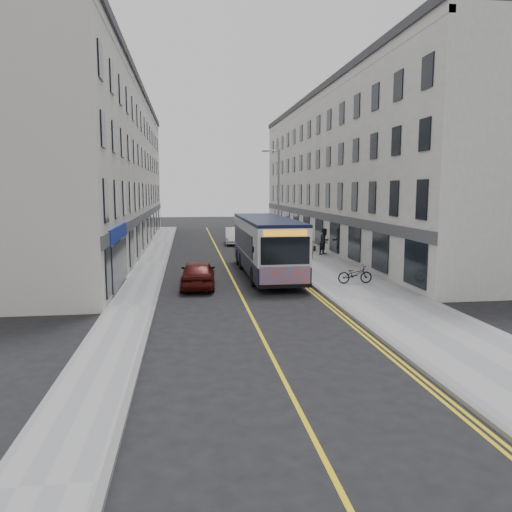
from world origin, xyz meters
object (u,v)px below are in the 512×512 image
object	(u,v)px
pedestrian_near	(311,247)
car_maroon	(198,274)
car_white	(234,236)
streetlamp	(277,199)
pedestrian_far	(325,241)
city_bus	(266,244)
bicycle	(355,274)

from	to	relation	value
pedestrian_near	car_maroon	xyz separation A→B (m)	(-8.34, -9.25, -0.21)
pedestrian_near	car_white	size ratio (longest dim) A/B	0.36
pedestrian_near	streetlamp	bearing A→B (deg)	135.55
pedestrian_far	car_maroon	distance (m)	14.91
car_maroon	city_bus	bearing A→B (deg)	-137.86
pedestrian_far	city_bus	bearing A→B (deg)	-165.53
streetlamp	pedestrian_near	world-z (taller)	streetlamp
pedestrian_far	pedestrian_near	bearing A→B (deg)	-168.22
streetlamp	pedestrian_far	world-z (taller)	streetlamp
pedestrian_far	car_maroon	xyz separation A→B (m)	(-9.89, -11.15, -0.38)
pedestrian_far	bicycle	bearing A→B (deg)	-136.80
car_white	car_maroon	world-z (taller)	car_white
car_white	car_maroon	xyz separation A→B (m)	(-3.80, -20.38, -0.02)
city_bus	pedestrian_near	world-z (taller)	city_bus
pedestrian_near	pedestrian_far	world-z (taller)	pedestrian_far
bicycle	pedestrian_far	size ratio (longest dim) A/B	0.92
bicycle	car_maroon	world-z (taller)	car_maroon
bicycle	car_white	world-z (taller)	car_white
city_bus	car_maroon	bearing A→B (deg)	-140.73
bicycle	pedestrian_near	distance (m)	9.84
streetlamp	car_white	world-z (taller)	streetlamp
streetlamp	pedestrian_far	bearing A→B (deg)	2.24
city_bus	streetlamp	bearing A→B (deg)	74.93
city_bus	bicycle	bearing A→B (deg)	-43.48
city_bus	car_white	xyz separation A→B (m)	(-0.31, 17.02, -1.10)
city_bus	car_maroon	size ratio (longest dim) A/B	2.69
pedestrian_far	car_maroon	size ratio (longest dim) A/B	0.46
car_maroon	bicycle	bearing A→B (deg)	178.84
city_bus	pedestrian_far	xyz separation A→B (m)	(5.78, 7.78, -0.73)
pedestrian_far	streetlamp	bearing A→B (deg)	143.29
bicycle	pedestrian_near	bearing A→B (deg)	0.07
streetlamp	city_bus	bearing A→B (deg)	-105.07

